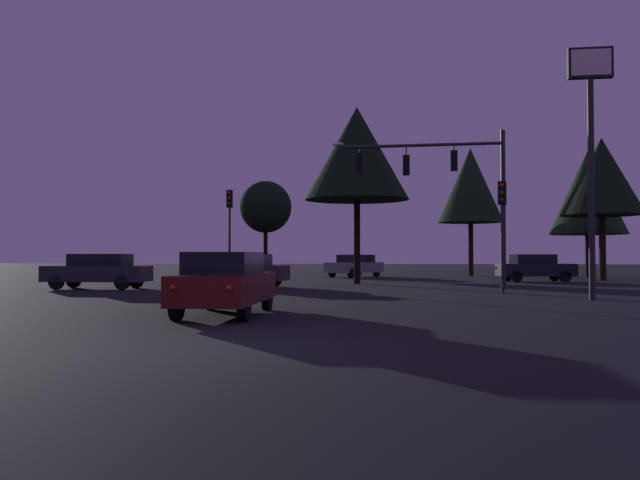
% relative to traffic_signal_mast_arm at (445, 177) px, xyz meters
% --- Properties ---
extents(ground_plane, '(168.00, 168.00, 0.00)m').
position_rel_traffic_signal_mast_arm_xyz_m(ground_plane, '(-4.21, 4.99, -4.91)').
color(ground_plane, black).
rests_on(ground_plane, ground).
extents(traffic_signal_mast_arm, '(7.63, 0.37, 6.91)m').
position_rel_traffic_signal_mast_arm_xyz_m(traffic_signal_mast_arm, '(0.00, 0.00, 0.00)').
color(traffic_signal_mast_arm, '#232326').
rests_on(traffic_signal_mast_arm, ground).
extents(traffic_light_corner_left, '(0.33, 0.37, 4.81)m').
position_rel_traffic_signal_mast_arm_xyz_m(traffic_light_corner_left, '(-10.79, 3.01, -1.53)').
color(traffic_light_corner_left, '#232326').
rests_on(traffic_light_corner_left, ground).
extents(traffic_light_corner_right, '(0.35, 0.38, 4.30)m').
position_rel_traffic_signal_mast_arm_xyz_m(traffic_light_corner_right, '(2.04, -3.41, -1.87)').
color(traffic_light_corner_right, '#232326').
rests_on(traffic_light_corner_right, ground).
extents(car_nearside_lane, '(2.00, 4.54, 1.52)m').
position_rel_traffic_signal_mast_arm_xyz_m(car_nearside_lane, '(-5.64, -14.01, -4.12)').
color(car_nearside_lane, '#4C0F0F').
rests_on(car_nearside_lane, ground).
extents(car_crossing_left, '(4.44, 2.18, 1.52)m').
position_rel_traffic_signal_mast_arm_xyz_m(car_crossing_left, '(-9.21, -0.35, -4.12)').
color(car_crossing_left, '#232328').
rests_on(car_crossing_left, ground).
extents(car_crossing_right, '(4.56, 1.89, 1.52)m').
position_rel_traffic_signal_mast_arm_xyz_m(car_crossing_right, '(-14.92, -2.77, -4.12)').
color(car_crossing_right, '#232328').
rests_on(car_crossing_right, ground).
extents(car_far_lane, '(3.75, 4.77, 1.52)m').
position_rel_traffic_signal_mast_arm_xyz_m(car_far_lane, '(-5.60, 14.85, -4.12)').
color(car_far_lane, gray).
rests_on(car_far_lane, ground).
extents(car_parked_lot, '(4.28, 2.49, 1.52)m').
position_rel_traffic_signal_mast_arm_xyz_m(car_parked_lot, '(5.08, 8.26, -4.12)').
color(car_parked_lot, black).
rests_on(car_parked_lot, ground).
extents(store_sign_illuminated, '(1.41, 0.30, 8.19)m').
position_rel_traffic_signal_mast_arm_xyz_m(store_sign_illuminated, '(4.43, -7.04, 0.99)').
color(store_sign_illuminated, '#232326').
rests_on(store_sign_illuminated, ground).
extents(tree_behind_sign, '(4.09, 4.09, 7.34)m').
position_rel_traffic_signal_mast_arm_xyz_m(tree_behind_sign, '(-13.30, 20.72, 0.36)').
color(tree_behind_sign, black).
rests_on(tree_behind_sign, ground).
extents(tree_left_far, '(4.59, 4.59, 9.14)m').
position_rel_traffic_signal_mast_arm_xyz_m(tree_left_far, '(2.30, 18.33, 1.55)').
color(tree_left_far, black).
rests_on(tree_left_far, ground).
extents(tree_center_horizon, '(5.32, 5.32, 9.09)m').
position_rel_traffic_signal_mast_arm_xyz_m(tree_center_horizon, '(-4.33, 3.96, 1.76)').
color(tree_center_horizon, black).
rests_on(tree_center_horizon, ground).
extents(tree_right_cluster, '(4.72, 4.72, 8.39)m').
position_rel_traffic_signal_mast_arm_xyz_m(tree_right_cluster, '(9.36, 11.16, 1.17)').
color(tree_right_cluster, black).
rests_on(tree_right_cluster, ground).
extents(tree_lot_edge, '(5.01, 5.01, 8.43)m').
position_rel_traffic_signal_mast_arm_xyz_m(tree_lot_edge, '(9.76, 16.21, 0.72)').
color(tree_lot_edge, black).
rests_on(tree_lot_edge, ground).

